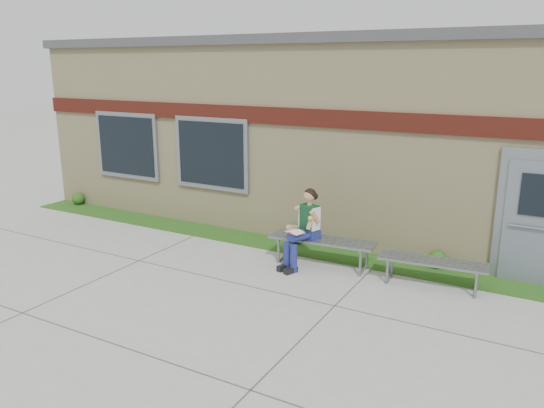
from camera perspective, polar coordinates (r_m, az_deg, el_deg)
The scene contains 9 objects.
ground at distance 8.36m, azimuth -1.04°, elevation -10.78°, with size 80.00×80.00×0.00m, color #9E9E99.
grass_strip at distance 10.51m, azimuth 6.11°, elevation -5.32°, with size 16.00×0.80×0.02m, color #204B14.
school_building at distance 13.16m, azimuth 12.23°, elevation 7.88°, with size 16.20×6.22×4.20m.
bench_left at distance 9.82m, azimuth 5.42°, elevation -4.40°, with size 1.99×0.70×0.51m.
bench_right at distance 9.27m, azimuth 16.87°, elevation -6.43°, with size 1.80×0.65×0.46m.
girl at distance 9.63m, azimuth 3.44°, elevation -2.41°, with size 0.59×0.90×1.45m.
shrub_west at distance 14.91m, azimuth -20.12°, elevation 0.56°, with size 0.32×0.32×0.32m, color #204B14.
shrub_mid at distance 10.99m, azimuth 2.54°, elevation -3.17°, with size 0.40×0.40×0.40m, color #204B14.
shrub_east at distance 10.13m, azimuth 17.31°, elevation -5.68°, with size 0.32×0.32×0.32m, color #204B14.
Camera 1 is at (3.80, -6.52, 3.60)m, focal length 35.00 mm.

